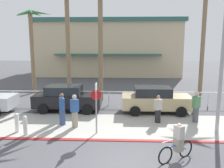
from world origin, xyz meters
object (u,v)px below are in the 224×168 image
pedestrian_1 (62,110)px  pedestrian_2 (196,108)px  pedestrian_0 (75,112)px  stop_sign_bike_lane (96,101)px  bollard_3 (25,125)px  car_tan_2 (155,100)px  pedestrian_3 (158,110)px  palm_tree_3 (204,22)px  cyclist_blue_0 (178,143)px  palm_tree_2 (100,17)px  palm_tree_0 (32,34)px  bollard_2 (17,122)px  car_black_1 (67,98)px  palm_tree_1 (67,14)px

pedestrian_1 → pedestrian_2: bearing=5.8°
pedestrian_0 → stop_sign_bike_lane: bearing=-33.9°
stop_sign_bike_lane → bollard_3: size_ratio=2.56×
car_tan_2 → pedestrian_3: size_ratio=2.75×
palm_tree_3 → cyclist_blue_0: palm_tree_3 is taller
palm_tree_2 → pedestrian_1: palm_tree_2 is taller
palm_tree_0 → cyclist_blue_0: 16.49m
bollard_2 → car_black_1: bearing=67.3°
palm_tree_3 → pedestrian_0: 14.25m
palm_tree_2 → pedestrian_0: (-0.87, -6.17, -5.52)m
pedestrian_0 → car_black_1: bearing=109.7°
bollard_2 → pedestrian_3: size_ratio=0.62×
pedestrian_0 → palm_tree_2: bearing=82.0°
palm_tree_3 → bollard_2: bearing=-141.0°
pedestrian_3 → car_tan_2: bearing=86.5°
bollard_2 → bollard_3: size_ratio=1.00×
pedestrian_1 → palm_tree_3: bearing=40.6°
car_tan_2 → pedestrian_1: 6.03m
palm_tree_1 → pedestrian_0: (1.91, -7.40, -5.92)m
palm_tree_2 → stop_sign_bike_lane: bearing=-86.9°
cyclist_blue_0 → pedestrian_2: bearing=65.7°
stop_sign_bike_lane → palm_tree_2: bearing=93.1°
car_black_1 → pedestrian_2: (7.85, -2.05, -0.03)m
cyclist_blue_0 → car_tan_2: bearing=90.0°
car_black_1 → pedestrian_2: size_ratio=2.46×
bollard_2 → palm_tree_2: 9.84m
car_black_1 → pedestrian_0: size_ratio=2.44×
palm_tree_0 → car_black_1: palm_tree_0 is taller
bollard_2 → pedestrian_1: 2.38m
cyclist_blue_0 → pedestrian_1: size_ratio=0.86×
bollard_2 → pedestrian_1: size_ratio=0.56×
stop_sign_bike_lane → palm_tree_2: 8.44m
palm_tree_1 → bollard_2: bearing=-96.1°
palm_tree_0 → cyclist_blue_0: (10.09, -12.22, -4.53)m
pedestrian_2 → palm_tree_2: bearing=139.1°
palm_tree_3 → pedestrian_3: bearing=-121.2°
stop_sign_bike_lane → car_tan_2: bearing=47.8°
palm_tree_3 → pedestrian_2: 10.09m
pedestrian_0 → pedestrian_1: 0.83m
bollard_3 → pedestrian_0: pedestrian_0 is taller
pedestrian_1 → pedestrian_3: (5.32, 0.61, -0.10)m
palm_tree_1 → pedestrian_1: (1.15, -7.06, -5.93)m
car_black_1 → pedestrian_3: bearing=-21.2°
bollard_2 → palm_tree_0: size_ratio=0.14×
stop_sign_bike_lane → pedestrian_1: size_ratio=1.43×
bollard_2 → pedestrian_2: 9.72m
bollard_2 → cyclist_blue_0: bearing=-19.0°
palm_tree_1 → palm_tree_0: bearing=158.2°
pedestrian_1 → palm_tree_2: bearing=74.4°
bollard_3 → car_tan_2: 8.06m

